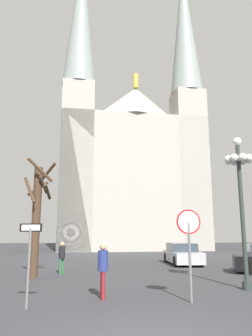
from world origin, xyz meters
TOP-DOWN VIEW (x-y plane):
  - cathedral at (2.37, 33.50)m, footprint 18.53×12.91m
  - stop_sign at (1.70, 3.52)m, footprint 0.76×0.08m
  - one_way_arrow_sign at (-2.98, 3.00)m, footprint 0.65×0.15m
  - street_lamp at (4.31, 5.55)m, footprint 1.12×1.12m
  - bare_tree at (-4.07, 9.00)m, footprint 1.54×1.65m
  - parked_car_far_silver at (4.26, 15.22)m, footprint 1.81×4.57m
  - pedestrian_walking at (-0.93, 4.19)m, footprint 0.32×0.32m
  - pedestrian_standing at (-3.00, 10.34)m, footprint 0.32×0.32m

SIDE VIEW (x-z plane):
  - parked_car_far_silver at x=4.26m, z-range -0.03..1.32m
  - pedestrian_standing at x=-3.00m, z-range 0.16..1.72m
  - pedestrian_walking at x=-0.93m, z-range 0.18..1.89m
  - one_way_arrow_sign at x=-2.98m, z-range 0.30..2.59m
  - stop_sign at x=1.70m, z-range 0.55..3.29m
  - bare_tree at x=-4.07m, z-range 0.11..5.56m
  - street_lamp at x=4.31m, z-range 1.00..6.75m
  - cathedral at x=2.37m, z-range -8.37..31.17m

